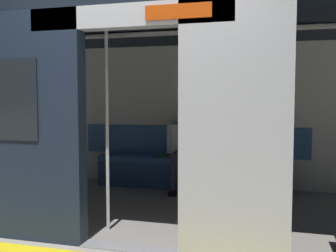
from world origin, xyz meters
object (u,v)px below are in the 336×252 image
Objects in this scene: grab_pole_far at (185,128)px; train_car at (163,84)px; book at (164,155)px; grab_pole_door at (107,126)px; person_seated at (184,144)px; bench_seat at (188,165)px; handbag at (219,153)px.

train_car is at bearing -61.27° from grab_pole_far.
grab_pole_door is (0.00, 2.08, 0.59)m from book.
person_seated is at bearing -76.85° from grab_pole_far.
grab_pole_door is at bearing 79.59° from person_seated.
grab_pole_door reaches higher than bench_seat.
grab_pole_far is (-0.46, 0.84, -0.45)m from train_car.
train_car is at bearing 89.38° from person_seated.
book reaches higher than bench_seat.
bench_seat is 1.29× the size of grab_pole_far.
bench_seat is at bearing -78.42° from grab_pole_far.
grab_pole_door is at bearing 120.82° from book.
bench_seat is 0.49m from handbag.
grab_pole_far is at bearing -177.37° from grab_pole_door.
handbag is at bearing -112.30° from grab_pole_door.
handbag is at bearing -112.80° from train_car.
handbag is 0.12× the size of grab_pole_door.
train_car is 2.97× the size of grab_pole_door.
book is 0.10× the size of grab_pole_door.
person_seated is at bearing 14.05° from handbag.
book is 2.17m from grab_pole_door.
bench_seat is at bearing -160.90° from book.
person_seated is 5.46× the size of book.
grab_pole_door is at bearing 78.63° from bench_seat.
train_car is 29.09× the size of book.
grab_pole_far is (-0.80, -0.04, 0.00)m from grab_pole_door.
bench_seat is at bearing -92.85° from train_car.
train_car is 1.06m from grab_pole_far.
handbag is at bearing -170.95° from bench_seat.
train_car is 1.37m from person_seated.
handbag is (-0.45, -0.07, 0.20)m from bench_seat.
train_car is 5.33× the size of person_seated.
train_car is 24.62× the size of handbag.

